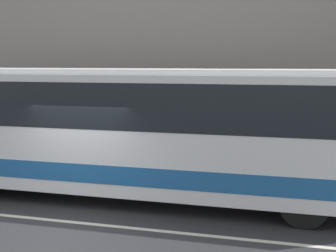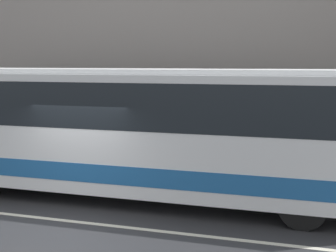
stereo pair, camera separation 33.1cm
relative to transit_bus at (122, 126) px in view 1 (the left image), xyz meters
The scene contains 5 objects.
ground_plane 2.90m from the transit_bus, 105.91° to the right, with size 60.00×60.00×0.00m, color #2D2D30.
sidewalk 3.59m from the transit_bus, 101.22° to the left, with size 60.00×2.32×0.18m.
building_facade 5.15m from the transit_bus, 97.91° to the left, with size 60.00×0.35×9.52m.
lane_stripe 2.90m from the transit_bus, 105.91° to the right, with size 54.00×0.14×0.01m.
transit_bus is the anchor object (origin of this frame).
Camera 1 is at (4.93, -9.03, 3.52)m, focal length 50.00 mm.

